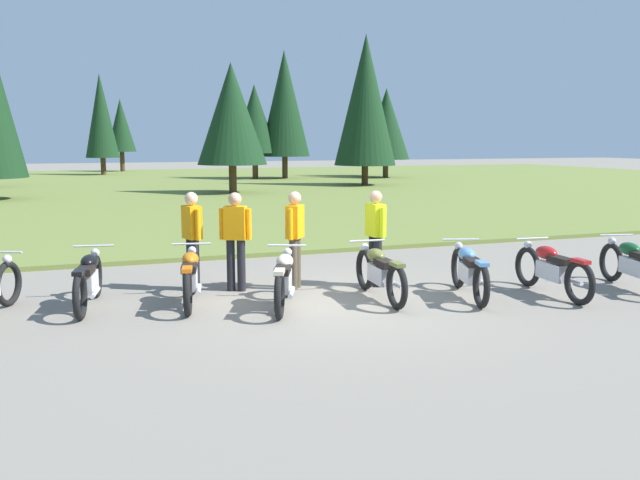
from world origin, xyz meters
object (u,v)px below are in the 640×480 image
object	(u,v)px
motorcycle_black	(89,279)
motorcycle_sky_blue	(469,271)
motorcycle_british_green	(634,264)
rider_near_row_end	(375,232)
rider_checking_bike	(192,235)
motorcycle_olive	(380,272)
rider_in_hivis_vest	(236,235)
motorcycle_red	(552,269)
motorcycle_orange	(190,277)
motorcycle_cream	(284,279)
rider_with_back_turned	(295,234)

from	to	relation	value
motorcycle_black	motorcycle_sky_blue	bearing A→B (deg)	-13.21
motorcycle_sky_blue	motorcycle_british_green	bearing A→B (deg)	-9.31
rider_near_row_end	rider_checking_bike	bearing A→B (deg)	165.75
motorcycle_black	motorcycle_sky_blue	xyz separation A→B (m)	(5.81, -1.36, 0.00)
rider_checking_bike	rider_near_row_end	distance (m)	3.14
motorcycle_olive	rider_in_hivis_vest	world-z (taller)	rider_in_hivis_vest
motorcycle_red	motorcycle_orange	bearing A→B (deg)	166.35
motorcycle_sky_blue	rider_near_row_end	bearing A→B (deg)	129.85
motorcycle_sky_blue	rider_near_row_end	distance (m)	1.76
rider_in_hivis_vest	rider_checking_bike	size ratio (longest dim) A/B	1.00
motorcycle_black	rider_checking_bike	distance (m)	1.90
motorcycle_olive	motorcycle_sky_blue	distance (m)	1.46
motorcycle_black	motorcycle_sky_blue	world-z (taller)	same
motorcycle_british_green	rider_near_row_end	xyz separation A→B (m)	(-4.02, 1.78, 0.51)
motorcycle_olive	motorcycle_british_green	bearing A→B (deg)	-11.34
rider_in_hivis_vest	rider_checking_bike	world-z (taller)	same
motorcycle_cream	rider_with_back_turned	world-z (taller)	rider_with_back_turned
motorcycle_british_green	rider_with_back_turned	world-z (taller)	rider_with_back_turned
rider_checking_bike	rider_near_row_end	size ratio (longest dim) A/B	1.00
motorcycle_orange	motorcycle_olive	xyz separation A→B (m)	(2.92, -0.66, 0.00)
motorcycle_black	rider_near_row_end	world-z (taller)	rider_near_row_end
motorcycle_olive	motorcycle_red	size ratio (longest dim) A/B	1.00
rider_in_hivis_vest	motorcycle_red	bearing A→B (deg)	-23.12
motorcycle_black	motorcycle_british_green	distance (m)	8.95
motorcycle_cream	motorcycle_olive	bearing A→B (deg)	-0.31
motorcycle_red	motorcycle_british_green	xyz separation A→B (m)	(1.58, -0.15, 0.00)
rider_in_hivis_vest	motorcycle_black	bearing A→B (deg)	-171.24
motorcycle_cream	motorcycle_olive	world-z (taller)	same
rider_with_back_turned	rider_near_row_end	size ratio (longest dim) A/B	1.00
motorcycle_british_green	rider_near_row_end	bearing A→B (deg)	156.19
motorcycle_olive	motorcycle_sky_blue	xyz separation A→B (m)	(1.41, -0.39, 0.00)
motorcycle_red	rider_in_hivis_vest	world-z (taller)	rider_in_hivis_vest
motorcycle_orange	rider_checking_bike	bearing A→B (deg)	78.64
motorcycle_black	motorcycle_red	world-z (taller)	same
motorcycle_red	rider_near_row_end	size ratio (longest dim) A/B	1.26
motorcycle_olive	motorcycle_british_green	xyz separation A→B (m)	(4.35, -0.87, 0.00)
motorcycle_olive	rider_checking_bike	size ratio (longest dim) A/B	1.26
motorcycle_orange	rider_near_row_end	bearing A→B (deg)	4.23
rider_with_back_turned	motorcycle_red	bearing A→B (deg)	-26.32
motorcycle_olive	motorcycle_red	distance (m)	2.86
motorcycle_orange	motorcycle_cream	bearing A→B (deg)	-26.38
motorcycle_orange	motorcycle_olive	distance (m)	2.99
motorcycle_cream	motorcycle_red	size ratio (longest dim) A/B	0.95
motorcycle_cream	motorcycle_olive	distance (m)	1.60
motorcycle_sky_blue	rider_checking_bike	xyz separation A→B (m)	(-4.12, 2.07, 0.51)
motorcycle_red	rider_checking_bike	distance (m)	6.01
motorcycle_sky_blue	rider_with_back_turned	world-z (taller)	rider_with_back_turned
motorcycle_sky_blue	rider_with_back_turned	xyz separation A→B (m)	(-2.46, 1.56, 0.51)
motorcycle_red	motorcycle_olive	bearing A→B (deg)	165.46
rider_checking_bike	motorcycle_cream	bearing A→B (deg)	-56.21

